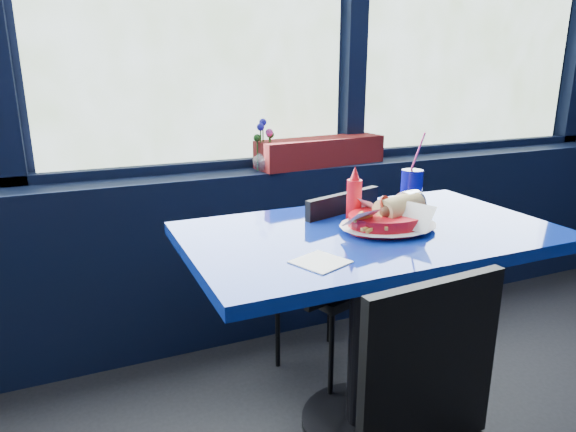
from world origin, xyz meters
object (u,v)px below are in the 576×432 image
object	(u,v)px
soda_cup	(412,186)
chair_near_back	(335,273)
planter_box	(321,152)
near_table	(369,281)
flower_vase	(265,155)
food_basket	(390,217)
ketchup_bottle	(354,198)

from	to	relation	value
soda_cup	chair_near_back	bearing A→B (deg)	161.44
chair_near_back	planter_box	size ratio (longest dim) A/B	1.27
near_table	chair_near_back	distance (m)	0.33
near_table	soda_cup	distance (m)	0.46
near_table	flower_vase	xyz separation A→B (m)	(-0.05, 0.82, 0.30)
chair_near_back	soda_cup	size ratio (longest dim) A/B	2.96
food_basket	chair_near_back	bearing A→B (deg)	99.57
planter_box	soda_cup	bearing A→B (deg)	-90.31
chair_near_back	ketchup_bottle	bearing A→B (deg)	57.94
flower_vase	food_basket	bearing A→B (deg)	-82.56
planter_box	soda_cup	xyz separation A→B (m)	(0.07, -0.63, -0.05)
food_basket	ketchup_bottle	bearing A→B (deg)	126.98
near_table	chair_near_back	world-z (taller)	chair_near_back
food_basket	soda_cup	world-z (taller)	soda_cup
planter_box	food_basket	distance (m)	0.89
food_basket	ketchup_bottle	world-z (taller)	ketchup_bottle
planter_box	food_basket	xyz separation A→B (m)	(-0.19, -0.86, -0.08)
near_table	food_basket	size ratio (longest dim) A/B	3.89
food_basket	ketchup_bottle	distance (m)	0.14
near_table	ketchup_bottle	distance (m)	0.28
near_table	chair_near_back	bearing A→B (deg)	81.48
food_basket	soda_cup	size ratio (longest dim) A/B	1.11
soda_cup	flower_vase	bearing A→B (deg)	121.55
chair_near_back	ketchup_bottle	world-z (taller)	ketchup_bottle
near_table	food_basket	distance (m)	0.23
food_basket	near_table	bearing A→B (deg)	170.41
ketchup_bottle	soda_cup	bearing A→B (deg)	20.13
flower_vase	food_basket	distance (m)	0.85
flower_vase	food_basket	xyz separation A→B (m)	(0.11, -0.84, -0.08)
planter_box	soda_cup	world-z (taller)	soda_cup
near_table	flower_vase	world-z (taller)	flower_vase
flower_vase	ketchup_bottle	xyz separation A→B (m)	(0.04, -0.72, -0.04)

